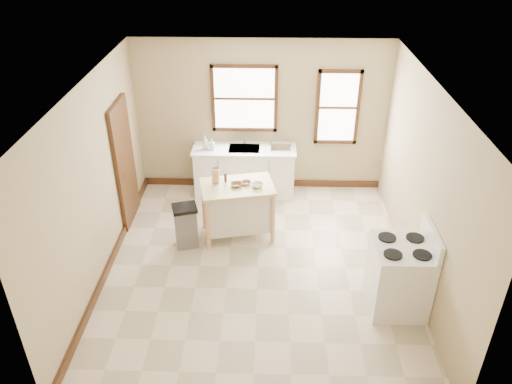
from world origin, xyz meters
TOP-DOWN VIEW (x-y plane):
  - floor at (0.00, 0.00)m, footprint 5.00×5.00m
  - ceiling at (0.00, 0.00)m, footprint 5.00×5.00m
  - wall_back at (0.00, 2.50)m, footprint 4.50×0.04m
  - wall_left at (-2.25, 0.00)m, footprint 0.04×5.00m
  - wall_right at (2.25, 0.00)m, footprint 0.04×5.00m
  - window_main at (-0.30, 2.48)m, footprint 1.17×0.06m
  - window_side at (1.35, 2.48)m, footprint 0.77×0.06m
  - door_left at (-2.21, 1.30)m, footprint 0.06×0.90m
  - baseboard_back at (0.00, 2.47)m, footprint 4.50×0.04m
  - baseboard_left at (-2.22, 0.00)m, footprint 0.04×5.00m
  - sink_counter at (-0.30, 2.20)m, footprint 1.86×0.62m
  - faucet at (-0.30, 2.38)m, footprint 0.03×0.03m
  - soap_bottle_a at (-0.99, 2.15)m, footprint 0.10×0.10m
  - soap_bottle_b at (-0.87, 2.15)m, footprint 0.09×0.10m
  - dish_rack at (0.35, 2.23)m, footprint 0.42×0.34m
  - kitchen_island at (-0.34, 0.85)m, footprint 1.25×0.93m
  - knife_block at (-0.68, 0.96)m, footprint 0.11×0.11m
  - pepper_grinder at (-0.54, 0.98)m, footprint 0.06×0.06m
  - bowl_a at (-0.36, 0.84)m, footprint 0.21×0.21m
  - bowl_b at (-0.21, 0.91)m, footprint 0.21×0.21m
  - bowl_c at (-0.03, 0.82)m, footprint 0.20×0.20m
  - trash_bin at (-1.14, 0.54)m, footprint 0.44×0.41m
  - gas_stove at (1.88, -0.74)m, footprint 0.78×0.80m

SIDE VIEW (x-z plane):
  - floor at x=0.00m, z-range 0.00..0.00m
  - baseboard_back at x=0.00m, z-range 0.00..0.12m
  - baseboard_left at x=-2.22m, z-range 0.00..0.12m
  - trash_bin at x=-1.14m, z-range 0.00..0.72m
  - sink_counter at x=-0.30m, z-range 0.00..0.92m
  - kitchen_island at x=-0.34m, z-range 0.00..0.92m
  - gas_stove at x=1.88m, z-range 0.00..1.25m
  - bowl_b at x=-0.21m, z-range 0.92..0.96m
  - bowl_a at x=-0.36m, z-range 0.92..0.97m
  - bowl_c at x=-0.03m, z-range 0.92..0.98m
  - dish_rack at x=0.35m, z-range 0.92..1.01m
  - pepper_grinder at x=-0.54m, z-range 0.92..1.07m
  - soap_bottle_b at x=-0.87m, z-range 0.92..1.12m
  - knife_block at x=-0.68m, z-range 0.92..1.12m
  - faucet at x=-0.30m, z-range 0.92..1.14m
  - soap_bottle_a at x=-0.99m, z-range 0.92..1.17m
  - door_left at x=-2.21m, z-range 0.00..2.10m
  - wall_back at x=0.00m, z-range 0.00..2.80m
  - wall_left at x=-2.25m, z-range 0.00..2.80m
  - wall_right at x=2.25m, z-range 0.00..2.80m
  - window_side at x=1.35m, z-range 0.92..2.29m
  - window_main at x=-0.30m, z-range 1.14..2.36m
  - ceiling at x=0.00m, z-range 2.80..2.80m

